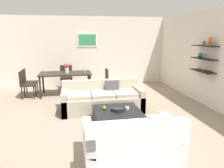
% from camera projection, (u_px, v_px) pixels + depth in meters
% --- Properties ---
extents(ground_plane, '(18.00, 18.00, 0.00)m').
position_uv_depth(ground_plane, '(103.00, 115.00, 5.54)').
color(ground_plane, gray).
extents(back_wall_unit, '(8.40, 0.09, 2.70)m').
position_uv_depth(back_wall_unit, '(98.00, 51.00, 8.68)').
color(back_wall_unit, silver).
rests_on(back_wall_unit, ground).
extents(right_wall_shelf_unit, '(0.34, 8.20, 2.70)m').
position_uv_depth(right_wall_shelf_unit, '(202.00, 57.00, 6.34)').
color(right_wall_shelf_unit, silver).
rests_on(right_wall_shelf_unit, ground).
extents(sofa_beige, '(2.12, 0.90, 0.78)m').
position_uv_depth(sofa_beige, '(102.00, 100.00, 5.80)').
color(sofa_beige, '#B2A893').
rests_on(sofa_beige, ground).
extents(loveseat_white, '(1.55, 0.90, 0.78)m').
position_uv_depth(loveseat_white, '(132.00, 142.00, 3.52)').
color(loveseat_white, white).
rests_on(loveseat_white, ground).
extents(coffee_table, '(1.01, 1.08, 0.38)m').
position_uv_depth(coffee_table, '(118.00, 119.00, 4.75)').
color(coffee_table, black).
rests_on(coffee_table, ground).
extents(decorative_bowl, '(0.30, 0.30, 0.07)m').
position_uv_depth(decorative_bowl, '(118.00, 109.00, 4.73)').
color(decorative_bowl, black).
rests_on(decorative_bowl, coffee_table).
extents(candle_jar, '(0.09, 0.09, 0.07)m').
position_uv_depth(candle_jar, '(127.00, 108.00, 4.79)').
color(candle_jar, silver).
rests_on(candle_jar, coffee_table).
extents(apple_on_coffee_table, '(0.08, 0.08, 0.08)m').
position_uv_depth(apple_on_coffee_table, '(104.00, 108.00, 4.78)').
color(apple_on_coffee_table, '#669E2D').
rests_on(apple_on_coffee_table, coffee_table).
extents(dining_table, '(1.70, 0.88, 0.75)m').
position_uv_depth(dining_table, '(66.00, 75.00, 7.27)').
color(dining_table, black).
rests_on(dining_table, ground).
extents(dining_chair_left_far, '(0.44, 0.44, 0.88)m').
position_uv_depth(dining_chair_left_far, '(28.00, 80.00, 7.27)').
color(dining_chair_left_far, black).
rests_on(dining_chair_left_far, ground).
extents(dining_chair_head, '(0.44, 0.44, 0.88)m').
position_uv_depth(dining_chair_head, '(66.00, 75.00, 8.12)').
color(dining_chair_head, black).
rests_on(dining_chair_head, ground).
extents(dining_chair_left_near, '(0.44, 0.44, 0.88)m').
position_uv_depth(dining_chair_left_near, '(25.00, 83.00, 6.89)').
color(dining_chair_left_near, black).
rests_on(dining_chair_left_near, ground).
extents(dining_chair_right_near, '(0.44, 0.44, 0.88)m').
position_uv_depth(dining_chair_right_near, '(103.00, 80.00, 7.34)').
color(dining_chair_right_near, black).
rests_on(dining_chair_right_near, ground).
extents(wine_glass_left_near, '(0.07, 0.07, 0.15)m').
position_uv_depth(wine_glass_left_near, '(45.00, 71.00, 7.01)').
color(wine_glass_left_near, silver).
rests_on(wine_glass_left_near, dining_table).
extents(wine_glass_right_near, '(0.07, 0.07, 0.18)m').
position_uv_depth(wine_glass_right_near, '(85.00, 69.00, 7.23)').
color(wine_glass_right_near, silver).
rests_on(wine_glass_right_near, dining_table).
extents(wine_glass_head, '(0.07, 0.07, 0.16)m').
position_uv_depth(wine_glass_head, '(66.00, 68.00, 7.59)').
color(wine_glass_head, silver).
rests_on(wine_glass_head, dining_table).
extents(centerpiece_vase, '(0.16, 0.16, 0.32)m').
position_uv_depth(centerpiece_vase, '(67.00, 68.00, 7.18)').
color(centerpiece_vase, silver).
rests_on(centerpiece_vase, dining_table).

